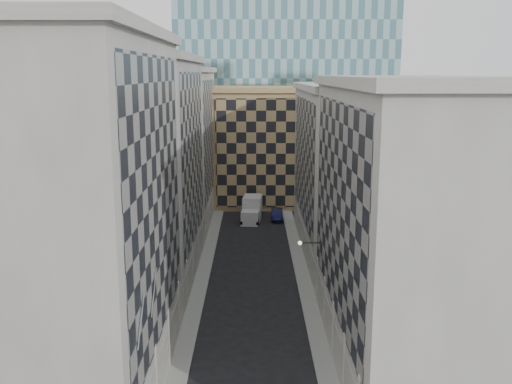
{
  "coord_description": "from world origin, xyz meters",
  "views": [
    {
      "loc": [
        0.09,
        -24.28,
        20.9
      ],
      "look_at": [
        0.27,
        14.82,
        12.72
      ],
      "focal_mm": 40.0,
      "sensor_mm": 36.0,
      "label": 1
    }
  ],
  "objects": [
    {
      "name": "sidewalk_west",
      "position": [
        -5.25,
        30.0,
        0.07
      ],
      "size": [
        1.5,
        100.0,
        0.15
      ],
      "primitive_type": "cube",
      "color": "#969690",
      "rests_on": "ground"
    },
    {
      "name": "sidewalk_east",
      "position": [
        5.25,
        30.0,
        0.07
      ],
      "size": [
        1.5,
        100.0,
        0.15
      ],
      "primitive_type": "cube",
      "color": "#969690",
      "rests_on": "ground"
    },
    {
      "name": "bldg_left_a",
      "position": [
        -10.88,
        11.0,
        11.82
      ],
      "size": [
        10.8,
        22.8,
        23.7
      ],
      "color": "gray",
      "rests_on": "ground"
    },
    {
      "name": "bldg_left_b",
      "position": [
        -10.88,
        33.0,
        11.32
      ],
      "size": [
        10.8,
        22.8,
        22.7
      ],
      "color": "gray",
      "rests_on": "ground"
    },
    {
      "name": "bldg_left_c",
      "position": [
        -10.88,
        55.0,
        10.83
      ],
      "size": [
        10.8,
        22.8,
        21.7
      ],
      "color": "gray",
      "rests_on": "ground"
    },
    {
      "name": "bldg_right_a",
      "position": [
        10.88,
        15.0,
        10.32
      ],
      "size": [
        10.8,
        26.8,
        20.7
      ],
      "color": "#A6A398",
      "rests_on": "ground"
    },
    {
      "name": "bldg_right_b",
      "position": [
        10.89,
        42.0,
        9.85
      ],
      "size": [
        10.8,
        28.8,
        19.7
      ],
      "color": "#A6A398",
      "rests_on": "ground"
    },
    {
      "name": "tan_block",
      "position": [
        2.0,
        67.9,
        9.44
      ],
      "size": [
        16.8,
        14.8,
        18.8
      ],
      "color": "#A58057",
      "rests_on": "ground"
    },
    {
      "name": "church_tower",
      "position": [
        0.0,
        82.0,
        26.95
      ],
      "size": [
        7.2,
        7.2,
        51.5
      ],
      "color": "#302A26",
      "rests_on": "ground"
    },
    {
      "name": "flagpoles_left",
      "position": [
        -5.9,
        6.0,
        8.0
      ],
      "size": [
        0.1,
        6.33,
        2.33
      ],
      "color": "gray",
      "rests_on": "ground"
    },
    {
      "name": "bracket_lamp",
      "position": [
        4.38,
        24.0,
        6.2
      ],
      "size": [
        1.98,
        0.36,
        0.36
      ],
      "color": "black",
      "rests_on": "ground"
    },
    {
      "name": "box_truck",
      "position": [
        -0.14,
        55.45,
        1.5
      ],
      "size": [
        3.16,
        6.49,
        3.44
      ],
      "rotation": [
        0.0,
        0.0,
        -0.1
      ],
      "color": "silver",
      "rests_on": "ground"
    },
    {
      "name": "dark_car",
      "position": [
        3.5,
        55.89,
        0.76
      ],
      "size": [
        1.69,
        4.66,
        1.53
      ],
      "primitive_type": "imported",
      "rotation": [
        0.0,
        0.0,
        -0.02
      ],
      "color": "#0F113A",
      "rests_on": "ground"
    }
  ]
}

